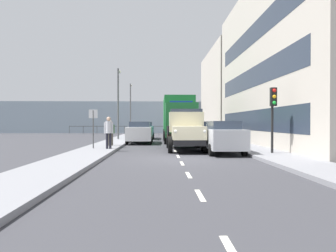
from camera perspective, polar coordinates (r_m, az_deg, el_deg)
name	(u,v)px	position (r m, az deg, el deg)	size (l,w,h in m)	color
ground_plane	(171,144)	(23.23, 0.57, -3.41)	(80.00, 80.00, 0.00)	#38383D
sidewalk_left	(229,143)	(23.83, 11.45, -3.14)	(2.21, 42.87, 0.15)	gray
sidewalk_right	(113,143)	(23.48, -10.47, -3.20)	(2.21, 42.87, 0.15)	gray
road_centreline_markings	(171,145)	(22.43, 0.65, -3.54)	(0.12, 38.39, 0.01)	silver
building_terrace	(306,63)	(23.88, 24.80, 10.75)	(7.94, 19.63, 11.72)	beige
building_far_block	(239,93)	(40.48, 13.39, 6.04)	(7.93, 14.72, 10.94)	beige
sea_horizon	(165,117)	(47.61, -0.59, 1.66)	(80.00, 0.80, 5.00)	#8C9EAD
seawall_railing	(165,128)	(44.01, -0.50, -0.31)	(28.08, 0.08, 1.20)	#4C5156
truck_vintage_cream	(186,131)	(17.51, 3.43, -0.87)	(2.17, 5.64, 2.43)	black
lorry_cargo_green	(179,118)	(25.70, 2.04, 1.61)	(2.58, 8.20, 3.87)	#1E7033
car_silver_kerbside_near	(222,137)	(16.25, 10.22, -1.99)	(1.82, 4.48, 1.72)	#B7BABF
car_navy_kerbside_1	(205,133)	(22.12, 7.03, -1.29)	(1.88, 4.41, 1.72)	navy
car_black_kerbside_2	(195,131)	(27.76, 5.24, -0.90)	(1.93, 4.13, 1.72)	black
car_grey_kerbside_3	(190,129)	(32.92, 4.15, -0.67)	(1.81, 3.83, 1.72)	slate
car_white_oppositeside_0	(140,132)	(23.85, -5.35, -1.15)	(1.96, 4.70, 1.72)	white
car_teal_oppositeside_1	(144,130)	(30.60, -4.54, -0.76)	(1.96, 4.59, 1.72)	#1E6670
pedestrian_with_bag	(109,130)	(17.42, -11.23, -0.72)	(0.53, 0.34, 1.82)	black
pedestrian_couple_b	(111,131)	(19.85, -10.87, -0.92)	(0.53, 0.34, 1.63)	#4C473D
traffic_light_near	(273,106)	(15.55, 19.37, 3.68)	(0.28, 0.41, 3.20)	black
lamp_post_promenade	(118,97)	(27.95, -9.44, 5.46)	(0.32, 1.14, 6.46)	#59595B
lamp_post_far	(131,104)	(39.41, -7.14, 4.15)	(0.32, 1.14, 6.58)	#59595B
street_sign	(93,122)	(17.88, -14.05, 0.76)	(0.50, 0.07, 2.25)	#4C4C4C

